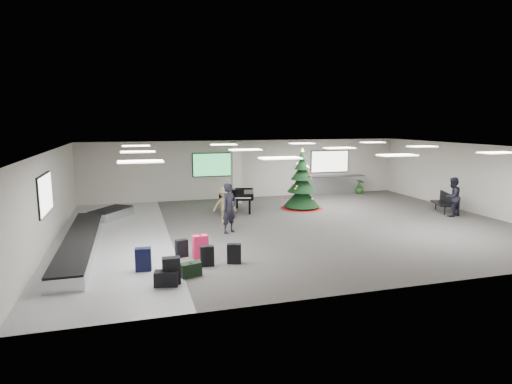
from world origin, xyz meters
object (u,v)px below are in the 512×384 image
object	(u,v)px
baggage_carousel	(88,235)
christmas_tree	(302,188)
pink_suitcase	(200,247)
traveler_a	(229,208)
service_counter	(331,185)
bench	(442,201)
grand_piano	(237,194)
potted_plant_left	(307,190)
potted_plant_right	(360,187)
traveler_bench	(452,197)
traveler_b	(225,205)

from	to	relation	value
baggage_carousel	christmas_tree	bearing A→B (deg)	19.18
baggage_carousel	christmas_tree	size ratio (longest dim) A/B	3.26
pink_suitcase	traveler_a	bearing A→B (deg)	53.16
baggage_carousel	service_counter	xyz separation A→B (m)	(12.84, 6.73, 0.33)
bench	baggage_carousel	bearing A→B (deg)	-156.78
pink_suitcase	baggage_carousel	bearing A→B (deg)	132.22
grand_piano	potted_plant_left	xyz separation A→B (m)	(4.88, 3.00, -0.45)
christmas_tree	potted_plant_right	distance (m)	5.85
traveler_a	potted_plant_left	size ratio (longest dim) A/B	2.63
pink_suitcase	bench	size ratio (longest dim) A/B	0.47
baggage_carousel	traveler_bench	distance (m)	15.36
pink_suitcase	potted_plant_right	bearing A→B (deg)	33.24
service_counter	traveler_b	xyz separation A→B (m)	(-7.59, -5.45, 0.22)
christmas_tree	potted_plant_right	xyz separation A→B (m)	(4.96, 3.04, -0.60)
bench	pink_suitcase	bearing A→B (deg)	-142.18
service_counter	potted_plant_right	distance (m)	1.72
pink_suitcase	traveler_bench	xyz separation A→B (m)	(11.79, 2.77, 0.52)
potted_plant_right	service_counter	bearing A→B (deg)	167.74
grand_piano	traveler_b	size ratio (longest dim) A/B	1.52
grand_piano	potted_plant_left	distance (m)	5.75
baggage_carousel	bench	size ratio (longest dim) A/B	6.16
service_counter	potted_plant_right	size ratio (longest dim) A/B	4.81
christmas_tree	traveler_bench	xyz separation A→B (m)	(5.78, -3.58, -0.14)
baggage_carousel	christmas_tree	world-z (taller)	christmas_tree
baggage_carousel	pink_suitcase	world-z (taller)	pink_suitcase
traveler_b	potted_plant_right	size ratio (longest dim) A/B	1.82
bench	traveler_b	size ratio (longest dim) A/B	1.03
grand_piano	potted_plant_left	world-z (taller)	grand_piano
service_counter	baggage_carousel	bearing A→B (deg)	-152.33
service_counter	grand_piano	size ratio (longest dim) A/B	1.74
traveler_b	potted_plant_right	xyz separation A→B (m)	(9.26, 5.09, -0.35)
traveler_b	grand_piano	bearing A→B (deg)	72.57
traveler_bench	potted_plant_right	distance (m)	6.69
service_counter	grand_piano	distance (m)	7.31
grand_piano	traveler_a	distance (m)	3.94
christmas_tree	potted_plant_left	world-z (taller)	christmas_tree
traveler_a	traveler_b	size ratio (longest dim) A/B	1.25
pink_suitcase	potted_plant_right	xyz separation A→B (m)	(10.97, 9.39, 0.06)
service_counter	traveler_bench	distance (m)	7.43
pink_suitcase	traveler_b	world-z (taller)	traveler_b
grand_piano	potted_plant_right	distance (m)	8.71
potted_plant_right	grand_piano	bearing A→B (deg)	-160.54
christmas_tree	potted_plant_right	world-z (taller)	christmas_tree
baggage_carousel	traveler_a	world-z (taller)	traveler_a
potted_plant_left	traveler_bench	bearing A→B (deg)	-58.35
christmas_tree	bench	world-z (taller)	christmas_tree
traveler_b	traveler_a	bearing A→B (deg)	-87.22
christmas_tree	traveler_a	world-z (taller)	christmas_tree
potted_plant_left	grand_piano	bearing A→B (deg)	-148.39
traveler_b	christmas_tree	bearing A→B (deg)	33.69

